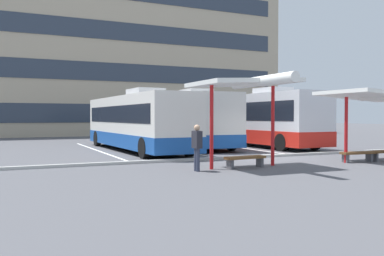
{
  "coord_description": "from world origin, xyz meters",
  "views": [
    {
      "loc": [
        -11.42,
        -16.23,
        1.96
      ],
      "look_at": [
        -2.85,
        2.35,
        1.39
      ],
      "focal_mm": 38.81,
      "sensor_mm": 36.0,
      "label": 1
    }
  ],
  "objects_px": {
    "waiting_passenger_0": "(197,144)",
    "coach_bus_0": "(136,123)",
    "bench_1": "(358,154)",
    "waiting_shelter_0": "(247,85)",
    "bench_0": "(245,159)",
    "waiting_shelter_1": "(378,97)",
    "coach_bus_1": "(188,121)",
    "coach_bus_2": "(260,120)"
  },
  "relations": [
    {
      "from": "waiting_passenger_0",
      "to": "coach_bus_0",
      "type": "bearing_deg",
      "value": 85.76
    },
    {
      "from": "waiting_passenger_0",
      "to": "bench_1",
      "type": "bearing_deg",
      "value": -1.63
    },
    {
      "from": "waiting_shelter_0",
      "to": "waiting_passenger_0",
      "type": "bearing_deg",
      "value": -179.76
    },
    {
      "from": "bench_0",
      "to": "waiting_shelter_0",
      "type": "bearing_deg",
      "value": -90.0
    },
    {
      "from": "waiting_shelter_1",
      "to": "coach_bus_1",
      "type": "bearing_deg",
      "value": 107.22
    },
    {
      "from": "waiting_shelter_0",
      "to": "bench_0",
      "type": "bearing_deg",
      "value": 90.0
    },
    {
      "from": "coach_bus_2",
      "to": "bench_0",
      "type": "xyz_separation_m",
      "value": [
        -7.05,
        -9.45,
        -1.41
      ]
    },
    {
      "from": "coach_bus_0",
      "to": "coach_bus_2",
      "type": "height_order",
      "value": "coach_bus_2"
    },
    {
      "from": "coach_bus_1",
      "to": "waiting_passenger_0",
      "type": "distance_m",
      "value": 12.37
    },
    {
      "from": "waiting_shelter_0",
      "to": "waiting_shelter_1",
      "type": "height_order",
      "value": "waiting_shelter_0"
    },
    {
      "from": "coach_bus_0",
      "to": "bench_0",
      "type": "height_order",
      "value": "coach_bus_0"
    },
    {
      "from": "coach_bus_2",
      "to": "coach_bus_0",
      "type": "bearing_deg",
      "value": 179.47
    },
    {
      "from": "coach_bus_2",
      "to": "bench_1",
      "type": "bearing_deg",
      "value": -99.28
    },
    {
      "from": "coach_bus_0",
      "to": "waiting_shelter_0",
      "type": "distance_m",
      "value": 9.87
    },
    {
      "from": "coach_bus_0",
      "to": "bench_1",
      "type": "relative_size",
      "value": 7.79
    },
    {
      "from": "coach_bus_0",
      "to": "bench_1",
      "type": "distance_m",
      "value": 12.07
    },
    {
      "from": "coach_bus_1",
      "to": "waiting_shelter_1",
      "type": "height_order",
      "value": "coach_bus_1"
    },
    {
      "from": "coach_bus_0",
      "to": "waiting_passenger_0",
      "type": "relative_size",
      "value": 7.45
    },
    {
      "from": "coach_bus_2",
      "to": "waiting_shelter_1",
      "type": "distance_m",
      "value": 10.13
    },
    {
      "from": "bench_1",
      "to": "coach_bus_0",
      "type": "bearing_deg",
      "value": 124.72
    },
    {
      "from": "coach_bus_1",
      "to": "waiting_shelter_0",
      "type": "height_order",
      "value": "coach_bus_1"
    },
    {
      "from": "coach_bus_2",
      "to": "bench_1",
      "type": "height_order",
      "value": "coach_bus_2"
    },
    {
      "from": "coach_bus_0",
      "to": "coach_bus_1",
      "type": "relative_size",
      "value": 1.08
    },
    {
      "from": "coach_bus_0",
      "to": "waiting_shelter_0",
      "type": "xyz_separation_m",
      "value": [
        1.39,
        -9.64,
        1.57
      ]
    },
    {
      "from": "coach_bus_1",
      "to": "bench_1",
      "type": "distance_m",
      "value": 12.01
    },
    {
      "from": "coach_bus_0",
      "to": "waiting_shelter_1",
      "type": "height_order",
      "value": "coach_bus_0"
    },
    {
      "from": "coach_bus_1",
      "to": "coach_bus_2",
      "type": "bearing_deg",
      "value": -22.51
    },
    {
      "from": "bench_0",
      "to": "bench_1",
      "type": "bearing_deg",
      "value": -3.53
    },
    {
      "from": "waiting_shelter_1",
      "to": "waiting_passenger_0",
      "type": "height_order",
      "value": "waiting_shelter_1"
    },
    {
      "from": "bench_0",
      "to": "waiting_shelter_1",
      "type": "relative_size",
      "value": 0.34
    },
    {
      "from": "bench_0",
      "to": "waiting_passenger_0",
      "type": "bearing_deg",
      "value": -176.71
    },
    {
      "from": "coach_bus_1",
      "to": "waiting_shelter_1",
      "type": "xyz_separation_m",
      "value": [
        3.68,
        -11.86,
        1.11
      ]
    },
    {
      "from": "bench_1",
      "to": "coach_bus_2",
      "type": "bearing_deg",
      "value": 80.72
    },
    {
      "from": "bench_0",
      "to": "waiting_shelter_1",
      "type": "distance_m",
      "value": 6.84
    },
    {
      "from": "coach_bus_2",
      "to": "bench_0",
      "type": "relative_size",
      "value": 6.39
    },
    {
      "from": "coach_bus_0",
      "to": "waiting_shelter_1",
      "type": "relative_size",
      "value": 2.48
    },
    {
      "from": "coach_bus_0",
      "to": "waiting_shelter_0",
      "type": "relative_size",
      "value": 2.78
    },
    {
      "from": "bench_1",
      "to": "waiting_passenger_0",
      "type": "height_order",
      "value": "waiting_passenger_0"
    },
    {
      "from": "waiting_shelter_1",
      "to": "bench_1",
      "type": "xyz_separation_m",
      "value": [
        -0.9,
        0.26,
        -2.47
      ]
    },
    {
      "from": "waiting_shelter_0",
      "to": "bench_0",
      "type": "height_order",
      "value": "waiting_shelter_0"
    },
    {
      "from": "coach_bus_2",
      "to": "waiting_shelter_0",
      "type": "distance_m",
      "value": 11.96
    },
    {
      "from": "waiting_shelter_0",
      "to": "waiting_passenger_0",
      "type": "relative_size",
      "value": 2.68
    }
  ]
}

